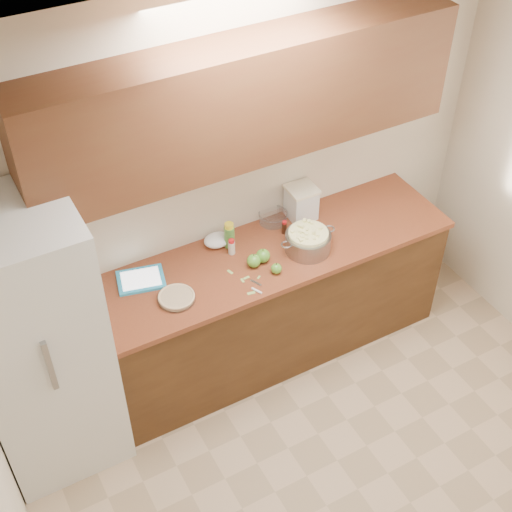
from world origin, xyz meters
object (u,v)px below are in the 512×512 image
colander (308,241)px  flour_canister (301,202)px  pie (176,298)px  tablet (141,280)px

colander → flour_canister: flour_canister is taller
pie → colander: bearing=0.8°
pie → flour_canister: flour_canister is taller
flour_canister → tablet: (-1.19, -0.08, -0.11)m
colander → pie: bearing=-179.2°
colander → tablet: colander is taller
tablet → colander: bearing=0.7°
flour_canister → tablet: bearing=-176.4°
pie → tablet: 0.28m
colander → tablet: (-1.05, 0.24, -0.06)m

